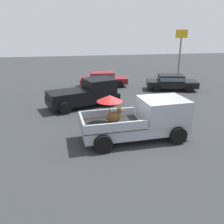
{
  "coord_description": "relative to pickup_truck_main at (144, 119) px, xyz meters",
  "views": [
    {
      "loc": [
        -3.13,
        -9.87,
        4.93
      ],
      "look_at": [
        -0.92,
        0.93,
        1.1
      ],
      "focal_mm": 37.69,
      "sensor_mm": 36.0,
      "label": 1
    }
  ],
  "objects": [
    {
      "name": "pickup_truck_main",
      "position": [
        0.0,
        0.0,
        0.0
      ],
      "size": [
        5.12,
        2.42,
        2.21
      ],
      "rotation": [
        0.0,
        0.0,
        0.04
      ],
      "color": "black",
      "rests_on": "ground"
    },
    {
      "name": "parked_sedan_near",
      "position": [
        -0.09,
        11.31,
        -0.22
      ],
      "size": [
        4.38,
        2.13,
        1.33
      ],
      "rotation": [
        0.0,
        0.0,
        -0.05
      ],
      "color": "black",
      "rests_on": "ground"
    },
    {
      "name": "ground_plane",
      "position": [
        -0.44,
        -0.02,
        -0.96
      ],
      "size": [
        80.0,
        80.0,
        0.0
      ],
      "primitive_type": "plane",
      "color": "#2D3033"
    },
    {
      "name": "motel_sign",
      "position": [
        9.7,
        15.78,
        2.58
      ],
      "size": [
        1.4,
        0.16,
        5.03
      ],
      "color": "#59595B",
      "rests_on": "ground"
    },
    {
      "name": "parked_sedan_far",
      "position": [
        5.53,
        8.82,
        -0.22
      ],
      "size": [
        4.61,
        2.85,
        1.33
      ],
      "rotation": [
        0.0,
        0.0,
        -0.27
      ],
      "color": "black",
      "rests_on": "ground"
    },
    {
      "name": "pickup_truck_red",
      "position": [
        -2.19,
        5.62,
        -0.09
      ],
      "size": [
        5.12,
        3.24,
        1.8
      ],
      "rotation": [
        0.0,
        0.0,
        0.3
      ],
      "color": "black",
      "rests_on": "ground"
    }
  ]
}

